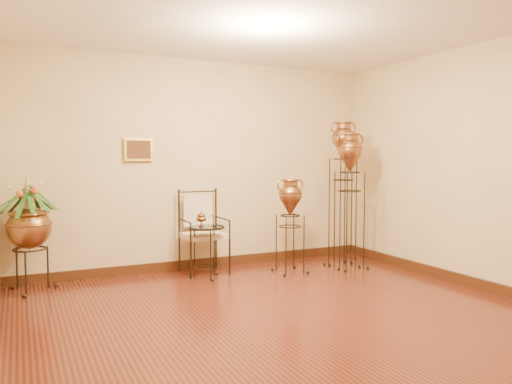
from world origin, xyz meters
name	(u,v)px	position (x,y,z in m)	size (l,w,h in m)	color
ground	(292,321)	(0.00, 0.00, 0.00)	(5.00, 5.00, 0.00)	#5A1F15
room_shell	(292,132)	(-0.01, 0.01, 1.73)	(5.02, 5.02, 2.81)	beige
amphora_tall	(343,192)	(1.75, 1.70, 1.02)	(0.48, 0.48, 2.00)	black
amphora_mid	(349,199)	(1.79, 1.59, 0.93)	(0.49, 0.49, 1.85)	black
amphora_short	(290,225)	(0.94, 1.70, 0.62)	(0.42, 0.42, 1.25)	black
planter_urn	(29,222)	(-2.15, 2.15, 0.78)	(0.86, 0.86, 1.39)	black
armchair	(204,232)	(-0.09, 2.15, 0.54)	(0.60, 0.56, 1.07)	black
side_table	(206,251)	(-0.15, 1.89, 0.34)	(0.52, 0.52, 0.82)	black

